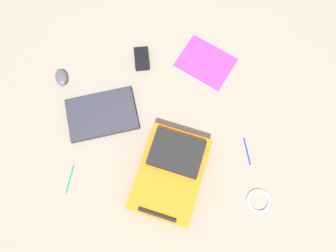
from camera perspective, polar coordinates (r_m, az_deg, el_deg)
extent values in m
plane|color=gray|center=(1.62, 0.60, -0.81)|extent=(3.65, 3.65, 0.00)
cube|color=orange|center=(1.52, 0.36, -8.69)|extent=(0.44, 0.50, 0.12)
cube|color=black|center=(1.45, 1.47, -4.85)|extent=(0.29, 0.26, 0.05)
cylinder|color=black|center=(1.44, -1.95, -15.56)|extent=(0.16, 0.09, 0.02)
cube|color=#24242C|center=(1.67, -11.66, 2.01)|extent=(0.37, 0.25, 0.02)
cube|color=#2D2D38|center=(1.65, -11.77, 2.17)|extent=(0.36, 0.25, 0.01)
cube|color=silver|center=(1.75, 6.70, 11.08)|extent=(0.34, 0.33, 0.02)
cube|color=purple|center=(1.74, 6.74, 11.21)|extent=(0.35, 0.34, 0.00)
ellipsoid|color=#4C4C51|center=(1.79, -18.48, 8.27)|extent=(0.07, 0.10, 0.03)
torus|color=silver|center=(1.63, 15.86, -12.74)|extent=(0.11, 0.11, 0.01)
cube|color=black|center=(1.75, -4.72, 11.86)|extent=(0.08, 0.13, 0.04)
cylinder|color=#198C33|center=(1.65, -17.12, -9.00)|extent=(0.05, 0.13, 0.01)
cylinder|color=#1933B2|center=(1.64, 13.93, -4.35)|extent=(0.01, 0.14, 0.01)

